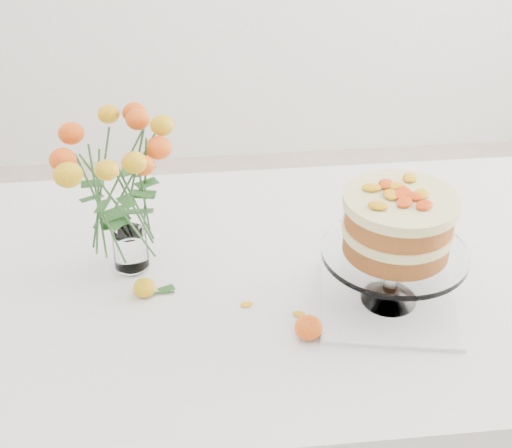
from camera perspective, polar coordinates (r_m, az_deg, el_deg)
The scene contains 9 objects.
table at distance 1.58m, azimuth 3.26°, elevation -6.21°, with size 1.43×0.93×0.76m.
napkin at distance 1.47m, azimuth 10.52°, elevation -6.11°, with size 0.27×0.27×0.01m, color white.
cake_stand at distance 1.36m, azimuth 11.25°, elevation -0.44°, with size 0.28×0.28×0.25m.
rose_vase at distance 1.44m, azimuth -10.64°, elevation 3.47°, with size 0.31×0.31×0.37m.
loose_rose_near at distance 1.47m, azimuth -8.91°, elevation -5.06°, with size 0.08×0.05×0.04m.
loose_rose_far at distance 1.36m, azimuth 4.24°, elevation -8.27°, with size 0.10×0.05×0.05m.
stray_petal_a at distance 1.44m, azimuth -0.77°, elevation -6.47°, with size 0.03×0.02×0.00m, color orange.
stray_petal_b at distance 1.42m, azimuth 3.45°, elevation -7.21°, with size 0.03×0.02×0.00m, color orange.
stray_petal_c at distance 1.39m, azimuth 5.35°, elevation -8.14°, with size 0.03×0.02×0.00m, color orange.
Camera 1 is at (-0.22, -1.20, 1.67)m, focal length 50.00 mm.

